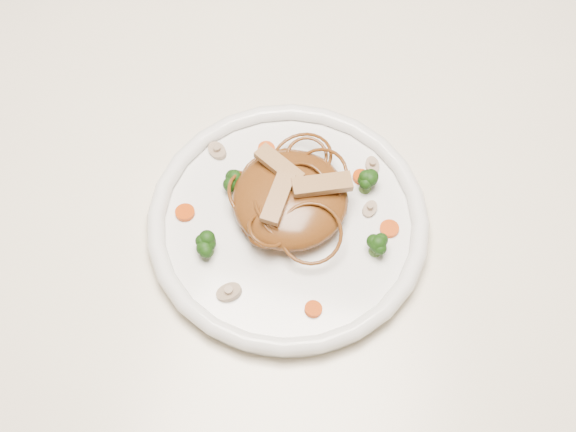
# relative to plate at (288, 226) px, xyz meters

# --- Properties ---
(ground) EXTENTS (4.00, 4.00, 0.00)m
(ground) POSITION_rel_plate_xyz_m (-0.03, 0.07, -0.76)
(ground) COLOR #59311E
(ground) RESTS_ON ground
(table) EXTENTS (1.20, 0.80, 0.75)m
(table) POSITION_rel_plate_xyz_m (-0.03, 0.07, -0.11)
(table) COLOR beige
(table) RESTS_ON ground
(plate) EXTENTS (0.31, 0.31, 0.02)m
(plate) POSITION_rel_plate_xyz_m (0.00, 0.00, 0.00)
(plate) COLOR white
(plate) RESTS_ON table
(noodle_mound) EXTENTS (0.17, 0.17, 0.04)m
(noodle_mound) POSITION_rel_plate_xyz_m (-0.00, 0.02, 0.03)
(noodle_mound) COLOR brown
(noodle_mound) RESTS_ON plate
(chicken_a) EXTENTS (0.07, 0.05, 0.01)m
(chicken_a) POSITION_rel_plate_xyz_m (0.03, 0.03, 0.05)
(chicken_a) COLOR tan
(chicken_a) RESTS_ON noodle_mound
(chicken_b) EXTENTS (0.06, 0.04, 0.01)m
(chicken_b) POSITION_rel_plate_xyz_m (-0.02, 0.04, 0.05)
(chicken_b) COLOR tan
(chicken_b) RESTS_ON noodle_mound
(chicken_c) EXTENTS (0.02, 0.06, 0.01)m
(chicken_c) POSITION_rel_plate_xyz_m (-0.01, 0.00, 0.05)
(chicken_c) COLOR tan
(chicken_c) RESTS_ON noodle_mound
(broccoli_0) EXTENTS (0.03, 0.03, 0.03)m
(broccoli_0) POSITION_rel_plate_xyz_m (0.07, 0.07, 0.03)
(broccoli_0) COLOR #16420D
(broccoli_0) RESTS_ON plate
(broccoli_1) EXTENTS (0.03, 0.03, 0.03)m
(broccoli_1) POSITION_rel_plate_xyz_m (-0.07, 0.03, 0.02)
(broccoli_1) COLOR #16420D
(broccoli_1) RESTS_ON plate
(broccoli_2) EXTENTS (0.03, 0.03, 0.03)m
(broccoli_2) POSITION_rel_plate_xyz_m (-0.07, -0.06, 0.02)
(broccoli_2) COLOR #16420D
(broccoli_2) RESTS_ON plate
(broccoli_3) EXTENTS (0.03, 0.03, 0.03)m
(broccoli_3) POSITION_rel_plate_xyz_m (0.10, -0.01, 0.02)
(broccoli_3) COLOR #16420D
(broccoli_3) RESTS_ON plate
(carrot_0) EXTENTS (0.02, 0.02, 0.00)m
(carrot_0) POSITION_rel_plate_xyz_m (0.06, 0.08, 0.01)
(carrot_0) COLOR #B53906
(carrot_0) RESTS_ON plate
(carrot_1) EXTENTS (0.02, 0.02, 0.00)m
(carrot_1) POSITION_rel_plate_xyz_m (-0.11, -0.02, 0.01)
(carrot_1) COLOR #B53906
(carrot_1) RESTS_ON plate
(carrot_2) EXTENTS (0.03, 0.03, 0.00)m
(carrot_2) POSITION_rel_plate_xyz_m (0.11, 0.02, 0.01)
(carrot_2) COLOR #B53906
(carrot_2) RESTS_ON plate
(carrot_3) EXTENTS (0.03, 0.03, 0.00)m
(carrot_3) POSITION_rel_plate_xyz_m (-0.05, 0.08, 0.01)
(carrot_3) COLOR #B53906
(carrot_3) RESTS_ON plate
(carrot_4) EXTENTS (0.02, 0.02, 0.00)m
(carrot_4) POSITION_rel_plate_xyz_m (0.06, -0.09, 0.01)
(carrot_4) COLOR #B53906
(carrot_4) RESTS_ON plate
(mushroom_0) EXTENTS (0.04, 0.04, 0.01)m
(mushroom_0) POSITION_rel_plate_xyz_m (-0.03, -0.10, 0.01)
(mushroom_0) COLOR #BAA88C
(mushroom_0) RESTS_ON plate
(mushroom_1) EXTENTS (0.02, 0.02, 0.01)m
(mushroom_1) POSITION_rel_plate_xyz_m (0.08, 0.04, 0.01)
(mushroom_1) COLOR #BAA88C
(mushroom_1) RESTS_ON plate
(mushroom_2) EXTENTS (0.04, 0.04, 0.01)m
(mushroom_2) POSITION_rel_plate_xyz_m (-0.10, 0.06, 0.01)
(mushroom_2) COLOR #BAA88C
(mushroom_2) RESTS_ON plate
(mushroom_3) EXTENTS (0.03, 0.03, 0.01)m
(mushroom_3) POSITION_rel_plate_xyz_m (0.07, 0.10, 0.01)
(mushroom_3) COLOR #BAA88C
(mushroom_3) RESTS_ON plate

